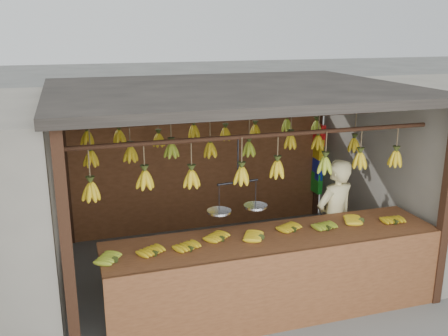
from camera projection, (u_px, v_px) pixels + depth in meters
name	position (u px, v px, depth m)	size (l,w,h in m)	color
ground	(231.00, 268.00, 6.61)	(80.00, 80.00, 0.00)	#5B5B57
stall	(223.00, 117.00, 6.38)	(4.30, 3.30, 2.40)	black
counter	(278.00, 257.00, 5.32)	(3.70, 0.84, 0.96)	brown
hanging_bananas	(231.00, 149.00, 6.16)	(3.61, 2.22, 0.39)	gold
balance_scale	(238.00, 205.00, 5.27)	(0.67, 0.29, 0.79)	black
vendor	(334.00, 220.00, 6.18)	(0.57, 0.37, 1.55)	beige
bag_bundles	(318.00, 159.00, 8.14)	(0.08, 0.26, 1.15)	red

